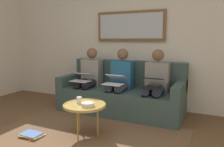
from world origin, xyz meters
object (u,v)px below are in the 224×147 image
object	(u,v)px
laptop_black	(152,83)
laptop_white	(115,80)
bowl	(88,104)
coffee_table	(85,106)
person_right	(89,76)
framed_mirror	(130,26)
person_left	(156,82)
cup	(79,100)
person_middle	(120,79)
magazine_stack	(32,135)
couch	(122,94)
laptop_silver	(82,77)

from	to	relation	value
laptop_black	laptop_white	size ratio (longest dim) A/B	1.03
bowl	laptop_black	size ratio (longest dim) A/B	0.46
coffee_table	person_right	size ratio (longest dim) A/B	0.50
laptop_white	laptop_black	bearing A→B (deg)	179.57
framed_mirror	person_right	xyz separation A→B (m)	(0.64, 0.46, -0.94)
coffee_table	framed_mirror	bearing A→B (deg)	-91.01
person_left	cup	bearing A→B (deg)	56.06
person_middle	magazine_stack	world-z (taller)	person_middle
laptop_black	person_right	xyz separation A→B (m)	(1.28, -0.24, -0.02)
framed_mirror	laptop_black	distance (m)	1.32
framed_mirror	laptop_white	bearing A→B (deg)	90.00
framed_mirror	person_left	distance (m)	1.23
framed_mirror	cup	size ratio (longest dim) A/B	15.06
coffee_table	couch	bearing A→B (deg)	-91.33
couch	laptop_silver	size ratio (longest dim) A/B	6.37
person_middle	laptop_white	xyz separation A→B (m)	(0.00, 0.24, 0.02)
framed_mirror	person_left	bearing A→B (deg)	144.47
framed_mirror	laptop_black	xyz separation A→B (m)	(-0.64, 0.70, -0.92)
framed_mirror	bowl	xyz separation A→B (m)	(-0.05, 1.66, -1.08)
laptop_black	laptop_white	bearing A→B (deg)	-0.43
bowl	person_right	bearing A→B (deg)	-59.97
cup	laptop_black	size ratio (longest dim) A/B	0.24
person_right	laptop_black	bearing A→B (deg)	169.35
bowl	laptop_silver	size ratio (longest dim) A/B	0.49
laptop_silver	cup	bearing A→B (deg)	120.20
person_left	magazine_stack	world-z (taller)	person_left
cup	person_middle	distance (m)	1.15
laptop_black	magazine_stack	xyz separation A→B (m)	(1.31, 1.24, -0.61)
bowl	person_middle	world-z (taller)	person_middle
person_middle	laptop_silver	size ratio (longest dim) A/B	3.30
laptop_silver	magazine_stack	distance (m)	1.38
bowl	magazine_stack	bearing A→B (deg)	21.46
coffee_table	person_right	world-z (taller)	person_right
cup	coffee_table	bearing A→B (deg)	170.40
framed_mirror	bowl	world-z (taller)	framed_mirror
framed_mirror	person_right	distance (m)	1.23
person_middle	laptop_white	bearing A→B (deg)	90.00
framed_mirror	person_right	bearing A→B (deg)	35.53
coffee_table	person_right	bearing A→B (deg)	-61.97
coffee_table	person_left	xyz separation A→B (m)	(-0.67, -1.15, 0.18)
couch	person_middle	distance (m)	0.31
couch	cup	world-z (taller)	couch
person_middle	bowl	bearing A→B (deg)	92.58
couch	magazine_stack	bearing A→B (deg)	66.77
magazine_stack	framed_mirror	bearing A→B (deg)	-108.95
framed_mirror	laptop_white	xyz separation A→B (m)	(0.00, 0.69, -0.92)
cup	person_left	bearing A→B (deg)	-123.94
couch	person_right	size ratio (longest dim) A/B	1.93
framed_mirror	magazine_stack	xyz separation A→B (m)	(0.67, 1.94, -1.53)
person_right	laptop_silver	xyz separation A→B (m)	(0.00, 0.24, 0.02)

